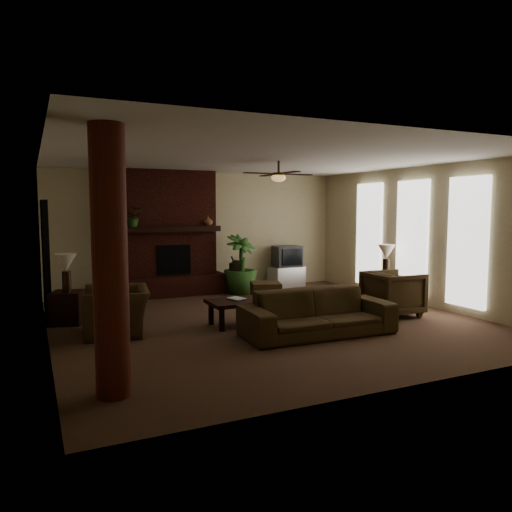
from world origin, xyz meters
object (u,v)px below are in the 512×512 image
armchair_left (117,303)px  side_table_left (68,308)px  lamp_right (386,254)px  tv_stand (286,276)px  side_table_right (387,288)px  ottoman (266,292)px  floor_vase (236,275)px  coffee_table (244,303)px  sofa (318,305)px  armchair_right (393,291)px  floor_plant (240,277)px  lamp_left (66,265)px  log_column (110,263)px

armchair_left → side_table_left: bearing=-139.1°
side_table_left → lamp_right: bearing=-6.3°
tv_stand → side_table_right: bearing=-75.7°
ottoman → floor_vase: floor_vase is taller
coffee_table → side_table_left: bearing=153.2°
lamp_right → side_table_left: bearing=173.7°
sofa → armchair_right: bearing=18.7°
ottoman → floor_plant: 1.09m
armchair_right → floor_plant: bearing=28.4°
side_table_right → floor_plant: bearing=139.3°
lamp_right → floor_plant: bearing=138.7°
armchair_left → lamp_left: (-0.66, 0.99, 0.52)m
coffee_table → side_table_right: bearing=10.6°
sofa → coffee_table: (-0.77, 1.08, -0.09)m
floor_vase → coffee_table: bearing=-110.3°
log_column → sofa: log_column is taller
coffee_table → floor_plant: 3.01m
ottoman → tv_stand: 2.03m
floor_vase → lamp_left: lamp_left is taller
armchair_left → coffee_table: (2.03, -0.32, -0.11)m
floor_vase → lamp_right: lamp_right is taller
ottoman → tv_stand: tv_stand is taller
floor_plant → side_table_right: floor_plant is taller
log_column → lamp_right: size_ratio=4.31×
armchair_right → armchair_left: bearing=82.4°
log_column → armchair_left: (0.46, 2.60, -0.92)m
floor_vase → side_table_left: bearing=-157.7°
lamp_right → log_column: bearing=-154.0°
log_column → coffee_table: log_column is taller
armchair_left → ottoman: 3.59m
ottoman → coffee_table: bearing=-125.9°
armchair_right → lamp_right: (0.80, 1.15, 0.55)m
sofa → log_column: bearing=-157.7°
armchair_right → side_table_left: 5.75m
lamp_right → floor_vase: bearing=137.9°
armchair_right → floor_plant: 3.66m
armchair_left → coffee_table: armchair_left is taller
armchair_left → tv_stand: (4.61, 2.95, -0.23)m
coffee_table → tv_stand: bearing=51.7°
side_table_left → side_table_right: size_ratio=1.00×
ottoman → lamp_left: lamp_left is taller
log_column → coffee_table: 3.53m
tv_stand → side_table_left: 5.61m
lamp_left → lamp_right: size_ratio=1.00×
log_column → ottoman: (3.74, 4.01, -1.20)m
tv_stand → side_table_left: size_ratio=1.55×
floor_vase → lamp_left: (-3.76, -1.59, 0.57)m
side_table_right → armchair_right: bearing=-126.0°
log_column → lamp_left: 3.62m
floor_plant → side_table_right: (2.47, -2.12, -0.11)m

